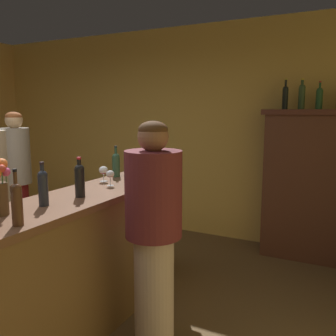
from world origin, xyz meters
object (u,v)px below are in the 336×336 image
at_px(wine_glass_mid, 110,175).
at_px(display_bottle_midleft, 302,95).
at_px(wine_bottle_syrah, 116,164).
at_px(wine_glass_front, 103,171).
at_px(wine_bottle_chardonnay, 80,179).
at_px(display_bottle_center, 319,97).
at_px(display_cabinet, 306,182).
at_px(display_bottle_left, 285,96).
at_px(bartender, 154,229).
at_px(patron_in_grey, 18,178).
at_px(wine_bottle_malbec, 17,202).
at_px(bar_counter, 67,269).
at_px(wine_bottle_merlot, 43,186).

xyz_separation_m(wine_glass_mid, display_bottle_midleft, (1.25, 1.86, 0.70)).
distance_m(wine_bottle_syrah, wine_glass_front, 0.25).
bearing_deg(wine_bottle_chardonnay, wine_glass_mid, 94.97).
relative_size(wine_bottle_chardonnay, wine_bottle_syrah, 1.00).
height_order(wine_glass_front, display_bottle_center, display_bottle_center).
height_order(display_cabinet, display_bottle_midleft, display_bottle_midleft).
height_order(wine_glass_mid, display_bottle_left, display_bottle_left).
distance_m(display_bottle_center, bartender, 2.55).
bearing_deg(display_bottle_center, wine_bottle_chardonnay, -121.40).
bearing_deg(patron_in_grey, wine_glass_front, 14.19).
distance_m(wine_bottle_syrah, display_bottle_midleft, 2.19).
relative_size(wine_bottle_malbec, wine_glass_mid, 2.40).
height_order(bar_counter, display_cabinet, display_cabinet).
bearing_deg(wine_glass_mid, bartender, -30.00).
bearing_deg(wine_glass_front, wine_bottle_syrah, 98.54).
relative_size(wine_bottle_malbec, wine_bottle_merlot, 1.08).
bearing_deg(display_bottle_left, bar_counter, -114.25).
xyz_separation_m(bar_counter, wine_bottle_malbec, (0.19, -0.56, 0.66)).
bearing_deg(display_bottle_left, wine_bottle_merlot, -112.72).
bearing_deg(wine_glass_mid, display_cabinet, 53.98).
bearing_deg(display_bottle_midleft, bartender, -106.02).
bearing_deg(wine_bottle_syrah, bar_counter, -78.18).
xyz_separation_m(wine_glass_mid, display_bottle_left, (1.08, 1.86, 0.69)).
bearing_deg(display_bottle_midleft, wine_glass_front, -129.13).
bearing_deg(display_bottle_midleft, bar_counter, -117.63).
xyz_separation_m(wine_glass_front, bartender, (0.78, -0.48, -0.27)).
relative_size(wine_bottle_merlot, wine_glass_front, 2.13).
bearing_deg(patron_in_grey, wine_glass_mid, 10.81).
height_order(wine_glass_front, patron_in_grey, patron_in_grey).
xyz_separation_m(wine_bottle_syrah, display_bottle_center, (1.63, 1.49, 0.64)).
distance_m(bar_counter, wine_bottle_malbec, 0.89).
height_order(display_cabinet, wine_bottle_malbec, display_cabinet).
bearing_deg(display_bottle_midleft, display_cabinet, -0.00).
xyz_separation_m(wine_bottle_chardonnay, wine_bottle_syrah, (-0.24, 0.80, -0.01)).
distance_m(wine_bottle_merlot, display_bottle_left, 2.89).
distance_m(display_cabinet, display_bottle_midleft, 0.97).
xyz_separation_m(wine_bottle_chardonnay, display_bottle_midleft, (1.22, 2.29, 0.65)).
relative_size(wine_bottle_chardonnay, bartender, 0.18).
height_order(display_cabinet, display_bottle_center, display_bottle_center).
height_order(wine_bottle_merlot, display_bottle_midleft, display_bottle_midleft).
bearing_deg(bar_counter, display_cabinet, 60.49).
bearing_deg(display_bottle_center, wine_bottle_syrah, -137.62).
xyz_separation_m(wine_bottle_merlot, display_bottle_left, (1.09, 2.60, 0.65)).
height_order(bar_counter, wine_bottle_chardonnay, wine_bottle_chardonnay).
distance_m(bar_counter, wine_glass_mid, 0.83).
bearing_deg(display_cabinet, display_bottle_center, 0.00).
xyz_separation_m(display_bottle_left, display_bottle_center, (0.36, 0.00, -0.02)).
height_order(display_bottle_center, bartender, display_bottle_center).
bearing_deg(display_cabinet, wine_bottle_syrah, -136.20).
bearing_deg(wine_glass_front, wine_bottle_malbec, -74.50).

